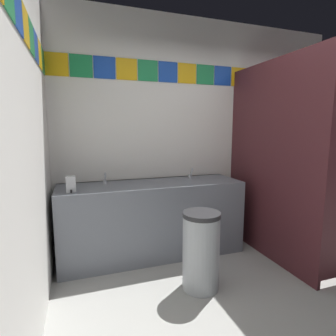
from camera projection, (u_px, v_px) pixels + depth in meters
ground_plane at (298, 317)px, 2.10m from camera, size 8.20×8.20×0.00m
wall_back at (203, 132)px, 3.52m from camera, size 3.73×0.09×2.80m
wall_side at (4, 139)px, 1.29m from camera, size 0.09×3.41×2.80m
vanity_counter at (152, 218)px, 3.10m from camera, size 2.05×0.61×0.84m
faucet_left at (105, 180)px, 2.95m from camera, size 0.04×0.10×0.14m
faucet_right at (191, 175)px, 3.28m from camera, size 0.04×0.10×0.14m
soap_dispenser at (71, 184)px, 2.58m from camera, size 0.09×0.09×0.16m
stall_divider at (299, 164)px, 2.78m from camera, size 0.92×1.50×2.18m
toilet at (287, 215)px, 3.60m from camera, size 0.39×0.49×0.74m
trash_bin at (201, 251)px, 2.43m from camera, size 0.34×0.34×0.72m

